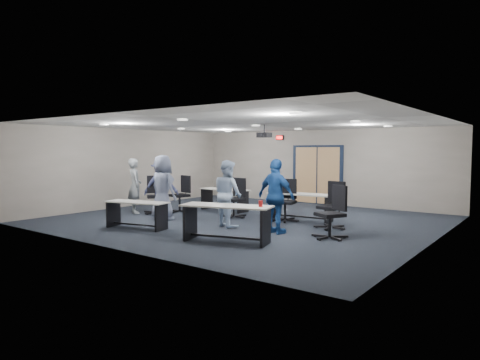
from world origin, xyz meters
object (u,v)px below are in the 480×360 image
Objects in this scene: chair_loose_right at (330,212)px; table_back_left at (224,196)px; table_front_right at (227,217)px; chair_back_a at (180,194)px; chair_back_b at (234,198)px; person_navy at (276,196)px; table_back_right at (301,202)px; person_plaid at (163,188)px; person_lightblue at (228,193)px; chair_loose_left at (156,195)px; person_back at (161,186)px; table_front_left at (137,210)px; chair_back_c at (285,200)px; chair_back_d at (331,205)px; person_gray at (135,186)px.

table_back_left is at bearing -173.55° from chair_loose_right.
table_front_right is 4.76m from chair_back_a.
person_navy reaches higher than chair_back_b.
chair_back_a is (-3.87, -0.87, 0.06)m from table_back_right.
person_plaid reaches higher than table_front_right.
person_lightblue is at bearing -47.69° from table_back_left.
person_lightblue is at bearing -9.89° from chair_back_a.
table_back_right is 4.50m from chair_loose_left.
person_navy is 4.75m from person_back.
chair_loose_left is (-1.50, 1.99, 0.12)m from table_front_left.
table_front_right is 3.07m from chair_back_c.
chair_back_a is 4.49m from person_navy.
chair_loose_left is at bearing 140.22° from table_front_right.
person_lightblue is at bearing -140.42° from chair_back_d.
chair_loose_right is 0.67× the size of person_navy.
person_back is at bearing -102.86° from person_gray.
person_lightblue is (-0.79, -1.56, 0.27)m from chair_back_c.
table_front_left is 1.48× the size of chair_back_d.
person_gray is (-6.51, -0.08, 0.26)m from chair_loose_right.
table_front_right is 4.79m from table_back_left.
chair_back_c is 1.00× the size of chair_loose_left.
person_navy is (3.39, -2.25, 0.40)m from table_back_left.
chair_back_b is at bearing -125.22° from person_plaid.
chair_back_c is 2.44m from chair_loose_right.
chair_back_d is at bearing -34.11° from table_back_right.
table_back_left is at bearing 145.54° from chair_back_b.
person_gray reaches higher than chair_back_d.
table_front_right is 1.21× the size of person_lightblue.
chair_loose_left is (-2.41, -0.85, 0.01)m from chair_back_b.
chair_back_b reaches higher than table_back_left.
table_front_left is 4.77m from chair_loose_right.
chair_back_c is at bearing 16.87° from chair_back_b.
table_back_right is at bearing -138.23° from person_plaid.
person_gray is (-1.85, -2.14, 0.38)m from table_back_left.
chair_loose_left is 0.68× the size of person_lightblue.
chair_back_d is (5.10, 0.18, 0.01)m from chair_back_a.
table_back_left is (-0.22, 3.79, 0.02)m from table_front_left.
chair_back_a reaches higher than table_back_left.
table_back_right is at bearing -69.05° from person_navy.
table_front_left is 4.47m from table_back_right.
chair_back_b is at bearing -38.47° from person_lightblue.
table_back_left is at bearing 155.23° from chair_back_c.
chair_back_b is 3.04m from chair_back_d.
person_gray is at bearing 14.37° from person_back.
table_back_left is at bearing -25.40° from person_navy.
chair_back_c reaches higher than table_back_left.
chair_loose_left is at bearing 2.70° from person_navy.
chair_loose_left is at bearing -120.11° from person_gray.
chair_loose_left reaches higher than chair_back_a.
table_back_left is 2.85m from person_gray.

